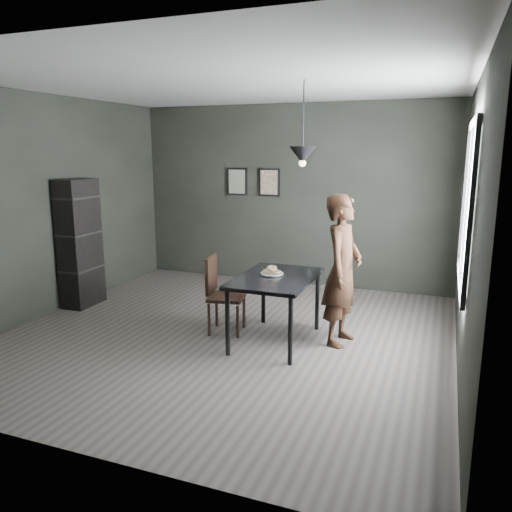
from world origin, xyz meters
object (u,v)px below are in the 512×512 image
(white_plate, at_px, (272,274))
(wood_chair, at_px, (220,289))
(woman, at_px, (342,270))
(pendant_lamp, at_px, (303,155))
(cafe_table, at_px, (276,283))
(shelf_unit, at_px, (80,243))

(white_plate, relative_size, wood_chair, 0.25)
(woman, bearing_deg, white_plate, 110.70)
(wood_chair, bearing_deg, pendant_lamp, -7.97)
(cafe_table, xyz_separation_m, white_plate, (-0.07, 0.06, 0.08))
(woman, bearing_deg, shelf_unit, 95.82)
(cafe_table, distance_m, woman, 0.74)
(white_plate, xyz_separation_m, pendant_lamp, (0.32, 0.04, 1.29))
(cafe_table, xyz_separation_m, shelf_unit, (-2.92, 0.34, 0.19))
(white_plate, xyz_separation_m, woman, (0.75, 0.18, 0.07))
(white_plate, height_order, shelf_unit, shelf_unit)
(woman, relative_size, shelf_unit, 0.96)
(cafe_table, relative_size, pendant_lamp, 1.39)
(pendant_lamp, bearing_deg, woman, 17.55)
(pendant_lamp, bearing_deg, wood_chair, -177.74)
(wood_chair, bearing_deg, woman, -3.07)
(shelf_unit, relative_size, pendant_lamp, 2.00)
(white_plate, relative_size, shelf_unit, 0.13)
(shelf_unit, height_order, pendant_lamp, pendant_lamp)
(pendant_lamp, bearing_deg, shelf_unit, 175.66)
(white_plate, distance_m, pendant_lamp, 1.33)
(cafe_table, distance_m, wood_chair, 0.73)
(cafe_table, bearing_deg, white_plate, 137.38)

